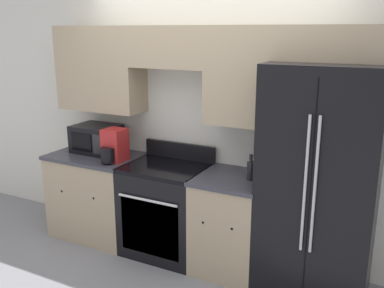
# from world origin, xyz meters

# --- Properties ---
(ground_plane) EXTENTS (12.00, 12.00, 0.00)m
(ground_plane) POSITION_xyz_m (0.00, 0.00, 0.00)
(ground_plane) COLOR gray
(wall_back) EXTENTS (8.00, 0.39, 2.60)m
(wall_back) POSITION_xyz_m (0.02, 0.59, 1.48)
(wall_back) COLOR silver
(wall_back) RESTS_ON ground_plane
(lower_cabinets_left) EXTENTS (0.93, 0.64, 0.89)m
(lower_cabinets_left) POSITION_xyz_m (-1.12, 0.31, 0.44)
(lower_cabinets_left) COLOR tan
(lower_cabinets_left) RESTS_ON ground_plane
(lower_cabinets_right) EXTENTS (0.61, 0.64, 0.89)m
(lower_cabinets_right) POSITION_xyz_m (0.39, 0.31, 0.45)
(lower_cabinets_right) COLOR tan
(lower_cabinets_right) RESTS_ON ground_plane
(oven_range) EXTENTS (0.77, 0.65, 1.05)m
(oven_range) POSITION_xyz_m (-0.28, 0.31, 0.45)
(oven_range) COLOR black
(oven_range) RESTS_ON ground_plane
(refrigerator) EXTENTS (0.89, 0.78, 1.90)m
(refrigerator) POSITION_xyz_m (1.13, 0.37, 0.95)
(refrigerator) COLOR black
(refrigerator) RESTS_ON ground_plane
(microwave) EXTENTS (0.45, 0.38, 0.29)m
(microwave) POSITION_xyz_m (-1.18, 0.41, 1.03)
(microwave) COLOR black
(microwave) RESTS_ON lower_cabinets_left
(bottle) EXTENTS (0.07, 0.07, 0.22)m
(bottle) POSITION_xyz_m (0.56, 0.31, 0.98)
(bottle) COLOR black
(bottle) RESTS_ON lower_cabinets_right
(paper_towel_holder) EXTENTS (0.20, 0.28, 0.32)m
(paper_towel_holder) POSITION_xyz_m (-0.81, 0.22, 1.03)
(paper_towel_holder) COLOR #B22323
(paper_towel_holder) RESTS_ON lower_cabinets_left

